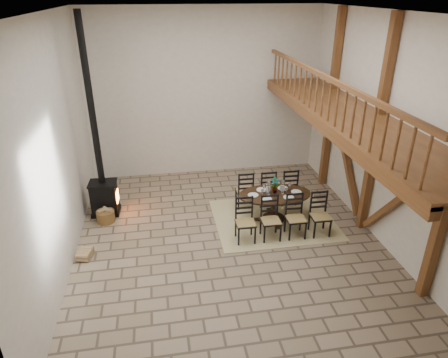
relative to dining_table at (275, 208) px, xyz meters
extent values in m
plane|color=#8A745C|center=(-1.30, -0.57, -0.39)|extent=(8.00, 8.00, 0.00)
cube|color=beige|center=(-1.30, 3.43, 2.11)|extent=(7.00, 0.02, 5.00)
cube|color=beige|center=(-1.30, -4.57, 2.11)|extent=(7.00, 0.02, 5.00)
cube|color=beige|center=(-4.80, -0.57, 2.11)|extent=(0.02, 8.00, 5.00)
cube|color=beige|center=(2.20, -0.57, 2.11)|extent=(0.02, 8.00, 5.00)
cube|color=white|center=(-1.30, -0.57, 4.61)|extent=(7.00, 8.00, 0.02)
cube|color=brown|center=(2.08, -0.57, 2.11)|extent=(0.18, 0.18, 5.00)
cube|color=brown|center=(2.08, 1.93, 2.11)|extent=(0.18, 0.18, 5.00)
cube|color=brown|center=(2.08, -1.82, 1.01)|extent=(0.14, 2.16, 2.54)
cube|color=brown|center=(2.08, 0.68, 1.01)|extent=(0.14, 2.16, 2.54)
cube|color=brown|center=(2.08, -0.57, 2.41)|extent=(0.20, 7.80, 0.20)
cube|color=brown|center=(1.40, -0.57, 2.46)|extent=(1.60, 7.80, 0.12)
cube|color=brown|center=(0.70, -0.57, 2.36)|extent=(0.18, 7.80, 0.22)
cube|color=brown|center=(0.70, -0.57, 3.36)|extent=(0.09, 7.60, 0.09)
cube|color=brown|center=(0.70, -0.57, 2.94)|extent=(0.06, 7.60, 0.86)
cube|color=tan|center=(0.00, 0.09, -0.38)|extent=(3.00, 2.50, 0.02)
ellipsoid|color=black|center=(0.00, 0.09, 0.35)|extent=(1.86, 1.14, 0.04)
cylinder|color=black|center=(0.00, 0.09, -0.03)|extent=(0.18, 0.18, 0.68)
cylinder|color=black|center=(0.00, 0.09, -0.34)|extent=(0.57, 0.57, 0.06)
cube|color=#A8964D|center=(-0.92, -0.71, 0.09)|extent=(0.45, 0.43, 0.04)
cube|color=black|center=(-0.92, -0.71, -0.16)|extent=(0.43, 0.43, 0.46)
cube|color=black|center=(-0.92, -0.52, 0.38)|extent=(0.38, 0.05, 0.61)
cube|color=#A8964D|center=(-0.32, -0.72, 0.09)|extent=(0.45, 0.43, 0.04)
cube|color=black|center=(-0.32, -0.72, -0.16)|extent=(0.43, 0.43, 0.46)
cube|color=black|center=(-0.31, -0.53, 0.38)|extent=(0.38, 0.05, 0.61)
cube|color=#A8964D|center=(0.29, -0.73, 0.09)|extent=(0.45, 0.43, 0.04)
cube|color=black|center=(0.29, -0.73, -0.16)|extent=(0.43, 0.43, 0.46)
cube|color=black|center=(0.29, -0.54, 0.38)|extent=(0.38, 0.05, 0.61)
cube|color=#A8964D|center=(0.90, -0.74, 0.09)|extent=(0.45, 0.43, 0.04)
cube|color=black|center=(0.90, -0.74, -0.16)|extent=(0.43, 0.43, 0.46)
cube|color=black|center=(0.90, -0.55, 0.38)|extent=(0.38, 0.05, 0.61)
cube|color=#A8964D|center=(-0.59, 0.90, 0.09)|extent=(0.45, 0.43, 0.04)
cube|color=black|center=(-0.59, 0.90, -0.16)|extent=(0.43, 0.43, 0.46)
cube|color=black|center=(-0.59, 0.71, 0.38)|extent=(0.38, 0.05, 0.61)
cube|color=#A8964D|center=(0.01, 0.89, 0.09)|extent=(0.45, 0.43, 0.04)
cube|color=black|center=(0.01, 0.89, -0.16)|extent=(0.43, 0.43, 0.46)
cube|color=black|center=(0.01, 0.70, 0.38)|extent=(0.38, 0.05, 0.61)
cube|color=#A8964D|center=(0.62, 0.88, 0.09)|extent=(0.45, 0.43, 0.04)
cube|color=black|center=(0.62, 0.88, -0.16)|extent=(0.43, 0.43, 0.46)
cube|color=black|center=(0.62, 0.69, 0.38)|extent=(0.38, 0.05, 0.61)
cube|color=silver|center=(0.00, 0.09, 0.37)|extent=(1.43, 0.73, 0.01)
cube|color=white|center=(0.00, 0.09, 0.46)|extent=(0.91, 0.32, 0.18)
cylinder|color=white|center=(-0.18, 0.09, 0.54)|extent=(0.12, 0.12, 0.34)
cylinder|color=white|center=(0.18, 0.08, 0.54)|extent=(0.12, 0.12, 0.34)
cylinder|color=silver|center=(-0.18, 0.09, 0.45)|extent=(0.06, 0.06, 0.16)
cylinder|color=silver|center=(0.18, 0.08, 0.45)|extent=(0.06, 0.06, 0.16)
imported|color=#4C723F|center=(0.00, 0.14, 0.58)|extent=(0.23, 0.16, 0.42)
cube|color=black|center=(-4.26, 1.17, -0.34)|extent=(0.73, 0.58, 0.11)
cube|color=black|center=(-4.26, 1.17, 0.10)|extent=(0.67, 0.52, 0.76)
cube|color=#FF590C|center=(-3.93, 1.15, 0.10)|extent=(0.04, 0.30, 0.30)
cube|color=black|center=(-4.26, 1.17, 0.50)|extent=(0.72, 0.57, 0.04)
cylinder|color=black|center=(-4.26, 1.17, 2.56)|extent=(0.16, 0.16, 4.09)
cylinder|color=brown|center=(-4.23, 0.74, -0.24)|extent=(0.46, 0.46, 0.30)
cube|color=tan|center=(-4.23, 0.74, -0.06)|extent=(0.25, 0.25, 0.09)
cube|color=tan|center=(-4.55, -0.76, -0.29)|extent=(0.37, 0.45, 0.20)
camera|label=1|loc=(-2.76, -8.39, 5.00)|focal=32.00mm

